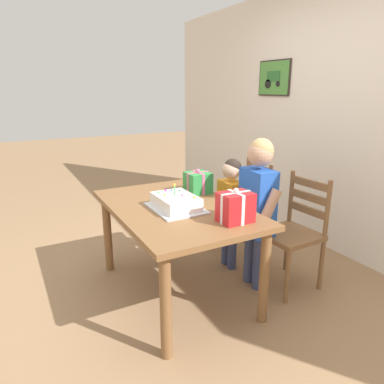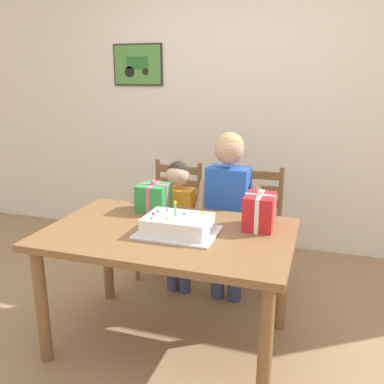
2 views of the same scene
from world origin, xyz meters
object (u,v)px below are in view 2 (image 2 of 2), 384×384
Objects in this scene: chair_left at (171,219)px; chair_right at (252,228)px; dining_table at (169,246)px; child_older at (228,202)px; gift_box_beside_cake at (154,197)px; birthday_cake at (178,225)px; child_younger at (178,215)px; gift_box_red_large at (260,211)px.

chair_right is at bearing 0.01° from chair_left.
chair_right reaches higher than dining_table.
dining_table is at bearing -108.16° from child_older.
dining_table is at bearing -54.93° from gift_box_beside_cake.
chair_left is at bearing 113.38° from birthday_cake.
child_younger is at bearing 109.95° from birthday_cake.
chair_right is at bearing 64.85° from child_older.
child_older is 0.39m from child_younger.
child_older reaches higher than gift_box_red_large.
dining_table is 1.53× the size of chair_right.
dining_table is 1.39× the size of child_younger.
child_older reaches higher than birthday_cake.
gift_box_beside_cake is at bearing 130.11° from birthday_cake.
chair_right is (0.56, 0.57, -0.35)m from gift_box_beside_cake.
child_younger reaches higher than chair_right.
dining_table is 0.56m from gift_box_red_large.
child_younger reaches higher than dining_table.
chair_left is (-0.82, 0.69, -0.37)m from gift_box_red_large.
birthday_cake is 0.44× the size of child_younger.
gift_box_red_large reaches higher than gift_box_beside_cake.
birthday_cake is at bearing -106.07° from chair_right.
gift_box_beside_cake reaches higher than birthday_cake.
gift_box_red_large reaches higher than chair_left.
chair_right is (0.67, 0.00, 0.00)m from chair_left.
chair_left is 0.75× the size of child_older.
gift_box_red_large is 0.80m from chair_right.
chair_left is 0.35m from child_younger.
chair_left is at bearing -179.99° from chair_right.
gift_box_red_large is at bearing -77.69° from chair_right.
gift_box_beside_cake is (-0.29, 0.35, 0.04)m from birthday_cake.
dining_table is 0.44m from gift_box_beside_cake.
gift_box_beside_cake reaches higher than chair_right.
gift_box_red_large is at bearing -9.23° from gift_box_beside_cake.
gift_box_red_large is 1.13m from chair_left.
gift_box_beside_cake is at bearing -79.63° from chair_left.
chair_right is 0.59m from child_younger.
child_older reaches higher than gift_box_beside_cake.
child_older reaches higher than chair_right.
dining_table is at bearing -69.71° from chair_left.
dining_table is at bearing -156.85° from gift_box_red_large.
birthday_cake is 0.71m from child_younger.
birthday_cake is at bearing -70.05° from child_younger.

